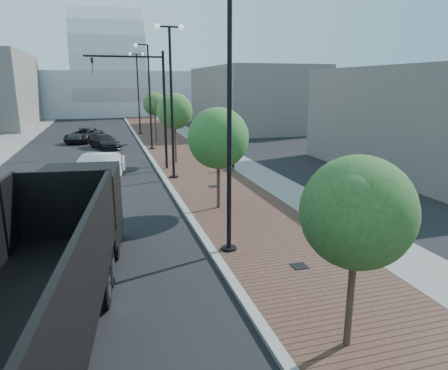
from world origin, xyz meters
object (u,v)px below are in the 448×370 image
object	(u,v)px
white_sedan	(97,168)
pedestrian	(231,160)
dump_truck	(61,252)
dark_car_mid	(83,135)

from	to	relation	value
white_sedan	pedestrian	bearing A→B (deg)	26.66
dump_truck	pedestrian	size ratio (longest dim) A/B	8.61
white_sedan	pedestrian	size ratio (longest dim) A/B	3.26
dark_car_mid	pedestrian	xyz separation A→B (m)	(10.36, -18.03, 0.08)
dump_truck	white_sedan	size ratio (longest dim) A/B	2.64
white_sedan	dark_car_mid	size ratio (longest dim) A/B	1.00
dump_truck	dark_car_mid	world-z (taller)	dump_truck
dump_truck	white_sedan	xyz separation A→B (m)	(0.72, 14.67, -0.64)
dump_truck	white_sedan	bearing A→B (deg)	93.58
dump_truck	pedestrian	bearing A→B (deg)	64.11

